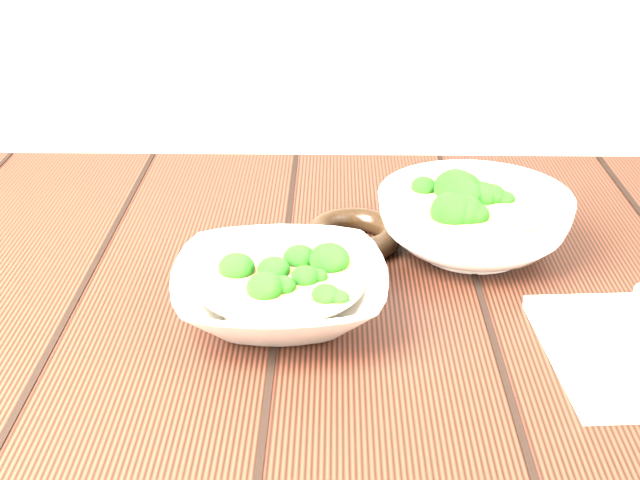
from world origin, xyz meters
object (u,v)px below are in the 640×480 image
soup_bowl_back (474,220)px  table (301,395)px  trivet (354,235)px  soup_bowl_front (280,290)px

soup_bowl_back → table: bearing=-150.1°
soup_bowl_back → trivet: size_ratio=2.11×
soup_bowl_back → trivet: bearing=176.5°
table → soup_bowl_front: (-0.02, -0.04, 0.15)m
table → soup_bowl_front: bearing=-115.0°
table → soup_bowl_back: (0.18, 0.11, 0.16)m
soup_bowl_front → soup_bowl_back: 0.25m
table → trivet: bearing=63.9°
table → soup_bowl_back: bearing=29.9°
soup_bowl_front → soup_bowl_back: bearing=35.3°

